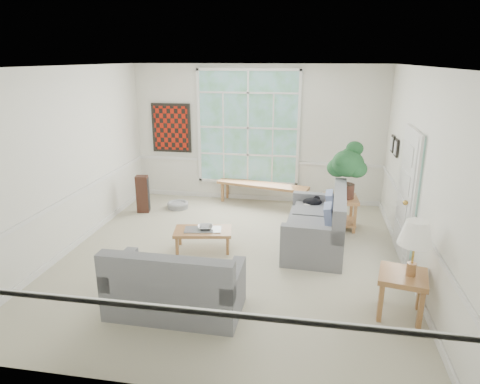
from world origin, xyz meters
name	(u,v)px	position (x,y,z in m)	size (l,w,h in m)	color
floor	(232,256)	(0.00, 0.00, -0.01)	(5.50, 6.00, 0.01)	#B4AE94
ceiling	(231,66)	(0.00, 0.00, 3.00)	(5.50, 6.00, 0.02)	white
wall_back	(257,135)	(0.00, 3.00, 1.50)	(5.50, 0.02, 3.00)	white
wall_front	(167,250)	(0.00, -3.00, 1.50)	(5.50, 0.02, 3.00)	white
wall_left	(67,161)	(-2.75, 0.00, 1.50)	(0.02, 6.00, 3.00)	white
wall_right	(419,176)	(2.75, 0.00, 1.50)	(0.02, 6.00, 3.00)	white
window_back	(248,128)	(-0.20, 2.96, 1.65)	(2.30, 0.08, 2.40)	white
entry_door	(405,193)	(2.71, 0.60, 1.05)	(0.08, 0.90, 2.10)	white
door_sidelight	(414,199)	(2.71, -0.03, 1.15)	(0.08, 0.26, 1.90)	white
wall_art	(171,128)	(-1.95, 2.95, 1.60)	(0.90, 0.06, 1.10)	#5E130A
wall_frame_near	(396,148)	(2.71, 1.75, 1.55)	(0.04, 0.26, 0.32)	black
wall_frame_far	(392,144)	(2.71, 2.15, 1.55)	(0.04, 0.26, 0.32)	black
loveseat_right	(316,219)	(1.33, 0.62, 0.50)	(0.96, 1.85, 1.00)	slate
loveseat_front	(175,279)	(-0.41, -1.66, 0.45)	(1.67, 0.86, 0.90)	slate
coffee_table	(203,240)	(-0.53, 0.17, 0.18)	(0.96, 0.52, 0.36)	#A77041
pewter_bowl	(205,227)	(-0.49, 0.21, 0.40)	(0.31, 0.31, 0.08)	gray
window_bench	(262,194)	(0.17, 2.65, 0.24)	(2.03, 0.40, 0.47)	#A77041
end_table	(340,212)	(1.79, 1.57, 0.31)	(0.61, 0.61, 0.61)	#A77041
houseplant	(347,170)	(1.87, 1.54, 1.15)	(0.63, 0.63, 1.08)	#1E4F27
side_table	(401,295)	(2.40, -1.29, 0.29)	(0.57, 0.57, 0.58)	#A77041
table_lamp	(414,249)	(2.48, -1.31, 0.93)	(0.41, 0.41, 0.71)	white
pet_bed	(178,205)	(-1.60, 2.11, 0.07)	(0.46, 0.46, 0.14)	gray
floor_speaker	(143,194)	(-2.24, 1.77, 0.39)	(0.24, 0.19, 0.79)	#3A1F17
cat	(312,202)	(1.26, 1.28, 0.59)	(0.35, 0.25, 0.17)	black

